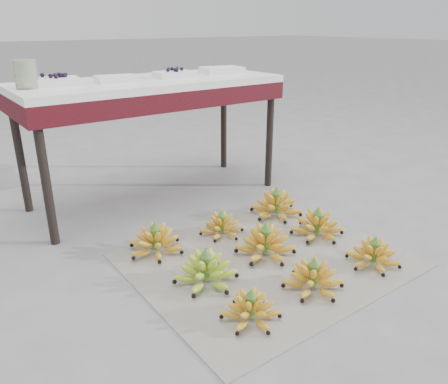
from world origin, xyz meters
TOP-DOWN VIEW (x-y plane):
  - ground at (0.00, 0.00)m, footprint 60.00×60.00m
  - newspaper_mat at (0.06, -0.03)m, footprint 1.26×1.06m
  - bunch_front_left at (-0.30, -0.35)m, footprint 0.30×0.30m
  - bunch_front_center at (0.05, -0.35)m, footprint 0.31×0.31m
  - bunch_front_right at (0.43, -0.37)m, footprint 0.28×0.28m
  - bunch_mid_left at (-0.29, -0.03)m, footprint 0.37×0.37m
  - bunch_mid_center at (0.08, -0.00)m, footprint 0.32×0.32m
  - bunch_mid_right at (0.45, -0.01)m, footprint 0.29×0.29m
  - bunch_back_left at (-0.34, 0.34)m, footprint 0.31×0.31m
  - bunch_back_center at (0.04, 0.31)m, footprint 0.28×0.28m
  - bunch_back_right at (0.45, 0.32)m, footprint 0.32×0.32m
  - vendor_table at (0.03, 1.02)m, footprint 1.60×0.64m
  - tray_far_left at (-0.52, 1.06)m, footprint 0.28×0.22m
  - tray_left at (-0.20, 1.00)m, footprint 0.25×0.19m
  - tray_right at (0.18, 1.00)m, footprint 0.25×0.19m
  - tray_far_right at (0.56, 1.02)m, footprint 0.29×0.23m
  - glass_jar at (-0.67, 1.02)m, footprint 0.14×0.14m

SIDE VIEW (x-z plane):
  - ground at x=0.00m, z-range 0.00..0.00m
  - newspaper_mat at x=0.06m, z-range 0.00..0.01m
  - bunch_front_left at x=-0.30m, z-range -0.02..0.12m
  - bunch_back_center at x=0.04m, z-range -0.02..0.13m
  - bunch_front_right at x=0.43m, z-range -0.02..0.13m
  - bunch_front_center at x=0.05m, z-range -0.02..0.14m
  - bunch_back_left at x=-0.34m, z-range -0.02..0.15m
  - bunch_mid_right at x=0.45m, z-range -0.02..0.15m
  - bunch_mid_left at x=-0.29m, z-range -0.02..0.15m
  - bunch_mid_center at x=0.08m, z-range -0.02..0.16m
  - bunch_back_right at x=0.45m, z-range -0.02..0.16m
  - vendor_table at x=0.03m, z-range 0.30..1.06m
  - tray_left at x=-0.20m, z-range 0.77..0.80m
  - tray_right at x=0.18m, z-range 0.76..0.82m
  - tray_far_right at x=0.56m, z-range 0.77..0.81m
  - tray_far_left at x=-0.52m, z-range 0.76..0.82m
  - glass_jar at x=-0.67m, z-range 0.77..0.91m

